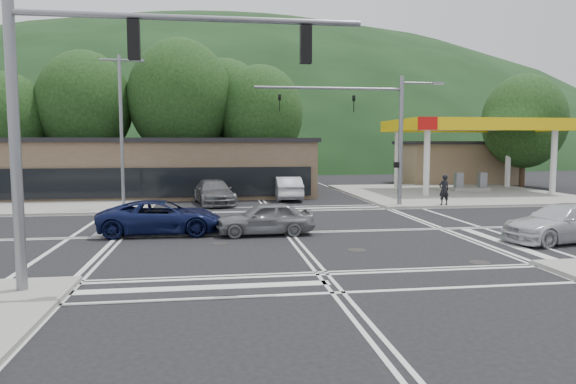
{
  "coord_description": "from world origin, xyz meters",
  "views": [
    {
      "loc": [
        -3.21,
        -22.14,
        3.97
      ],
      "look_at": [
        0.62,
        4.21,
        1.4
      ],
      "focal_mm": 32.0,
      "sensor_mm": 36.0,
      "label": 1
    }
  ],
  "objects": [
    {
      "name": "car_silver_east",
      "position": [
        10.66,
        -3.56,
        0.75
      ],
      "size": [
        5.48,
        2.96,
        1.51
      ],
      "primitive_type": "imported",
      "rotation": [
        0.0,
        0.0,
        -1.4
      ],
      "color": "silver",
      "rests_on": "ground"
    },
    {
      "name": "tree_n_c",
      "position": [
        1.0,
        24.0,
        6.49
      ],
      "size": [
        7.6,
        7.6,
        10.87
      ],
      "color": "#382619",
      "rests_on": "ground"
    },
    {
      "name": "tree_n_a",
      "position": [
        -14.0,
        24.0,
        7.14
      ],
      "size": [
        8.0,
        8.0,
        11.75
      ],
      "color": "#382619",
      "rests_on": "ground"
    },
    {
      "name": "car_northbound",
      "position": [
        -3.23,
        11.13,
        0.78
      ],
      "size": [
        3.06,
        5.68,
        1.56
      ],
      "primitive_type": "imported",
      "rotation": [
        0.0,
        0.0,
        0.17
      ],
      "color": "#535558",
      "rests_on": "ground"
    },
    {
      "name": "car_grey_center",
      "position": [
        -1.04,
        -0.3,
        0.72
      ],
      "size": [
        4.25,
        1.81,
        1.43
      ],
      "primitive_type": "imported",
      "rotation": [
        0.0,
        0.0,
        -1.54
      ],
      "color": "slate",
      "rests_on": "ground"
    },
    {
      "name": "ground",
      "position": [
        0.0,
        0.0,
        0.0
      ],
      "size": [
        120.0,
        120.0,
        0.0
      ],
      "primitive_type": "plane",
      "color": "black",
      "rests_on": "ground"
    },
    {
      "name": "sidewalk_ne",
      "position": [
        15.0,
        15.0,
        0.07
      ],
      "size": [
        16.0,
        16.0,
        0.15
      ],
      "primitive_type": "cube",
      "color": "gray",
      "rests_on": "ground"
    },
    {
      "name": "car_queue_a",
      "position": [
        1.86,
        13.13,
        0.81
      ],
      "size": [
        1.88,
        4.99,
        1.63
      ],
      "primitive_type": "imported",
      "rotation": [
        0.0,
        0.0,
        3.11
      ],
      "color": "#ABAEB3",
      "rests_on": "ground"
    },
    {
      "name": "car_blue_west",
      "position": [
        -5.48,
        0.5,
        0.74
      ],
      "size": [
        5.34,
        2.47,
        1.48
      ],
      "primitive_type": "imported",
      "rotation": [
        0.0,
        0.0,
        1.57
      ],
      "color": "#0E153F",
      "rests_on": "ground"
    },
    {
      "name": "tree_n_d",
      "position": [
        -20.0,
        23.0,
        5.84
      ],
      "size": [
        6.8,
        6.8,
        9.76
      ],
      "color": "#382619",
      "rests_on": "ground"
    },
    {
      "name": "tree_n_e",
      "position": [
        -2.0,
        28.0,
        7.14
      ],
      "size": [
        8.4,
        8.4,
        11.98
      ],
      "color": "#382619",
      "rests_on": "ground"
    },
    {
      "name": "streetlight_nw",
      "position": [
        -8.44,
        9.0,
        5.05
      ],
      "size": [
        2.5,
        0.25,
        9.0
      ],
      "color": "slate",
      "rests_on": "ground"
    },
    {
      "name": "convenience_store",
      "position": [
        20.0,
        25.0,
        1.9
      ],
      "size": [
        10.0,
        6.0,
        3.8
      ],
      "primitive_type": "cube",
      "color": "#846B4F",
      "rests_on": "ground"
    },
    {
      "name": "sidewalk_nw",
      "position": [
        -15.0,
        15.0,
        0.07
      ],
      "size": [
        16.0,
        16.0,
        0.15
      ],
      "primitive_type": "cube",
      "color": "gray",
      "rests_on": "ground"
    },
    {
      "name": "car_queue_b",
      "position": [
        1.0,
        17.29,
        0.86
      ],
      "size": [
        2.61,
        5.24,
        1.71
      ],
      "primitive_type": "imported",
      "rotation": [
        0.0,
        0.0,
        3.26
      ],
      "color": "beige",
      "rests_on": "ground"
    },
    {
      "name": "gas_station_canopy",
      "position": [
        16.99,
        15.99,
        5.04
      ],
      "size": [
        12.32,
        8.34,
        5.75
      ],
      "color": "silver",
      "rests_on": "ground"
    },
    {
      "name": "tree_ne",
      "position": [
        24.0,
        20.0,
        5.84
      ],
      "size": [
        7.2,
        7.2,
        9.99
      ],
      "color": "#382619",
      "rests_on": "ground"
    },
    {
      "name": "signal_mast_sw",
      "position": [
        -6.39,
        -8.2,
        5.12
      ],
      "size": [
        9.14,
        0.28,
        8.0
      ],
      "color": "slate",
      "rests_on": "ground"
    },
    {
      "name": "tree_n_b",
      "position": [
        -6.0,
        24.0,
        7.79
      ],
      "size": [
        9.0,
        9.0,
        12.98
      ],
      "color": "#382619",
      "rests_on": "ground"
    },
    {
      "name": "signal_mast_ne",
      "position": [
        6.95,
        8.2,
        5.07
      ],
      "size": [
        11.65,
        0.3,
        8.0
      ],
      "color": "slate",
      "rests_on": "ground"
    },
    {
      "name": "hill_north",
      "position": [
        0.0,
        90.0,
        0.0
      ],
      "size": [
        252.0,
        126.0,
        140.0
      ],
      "primitive_type": "ellipsoid",
      "color": "black",
      "rests_on": "ground"
    },
    {
      "name": "pedestrian",
      "position": [
        10.79,
        7.5,
        1.08
      ],
      "size": [
        0.74,
        0.54,
        1.87
      ],
      "primitive_type": "imported",
      "rotation": [
        0.0,
        0.0,
        3.29
      ],
      "color": "black",
      "rests_on": "sidewalk_ne"
    },
    {
      "name": "commercial_row",
      "position": [
        -8.0,
        17.0,
        2.0
      ],
      "size": [
        24.0,
        8.0,
        4.0
      ],
      "primitive_type": "cube",
      "color": "brown",
      "rests_on": "ground"
    }
  ]
}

